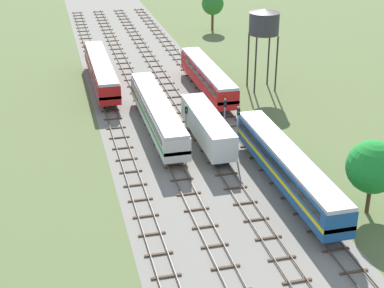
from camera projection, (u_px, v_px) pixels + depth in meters
ground_plane at (162, 105)px, 77.97m from camera, size 480.00×480.00×0.00m
ballast_bed at (162, 105)px, 77.97m from camera, size 18.26×176.00×0.01m
track_far_left at (109, 106)px, 77.21m from camera, size 2.40×126.00×0.29m
track_left at (144, 103)px, 78.27m from camera, size 2.40×126.00×0.29m
track_centre_left at (178, 100)px, 79.32m from camera, size 2.40×126.00×0.29m
track_centre at (211, 97)px, 80.38m from camera, size 2.40×126.00×0.29m
passenger_coach_centre_nearest at (287, 166)px, 55.73m from camera, size 2.96×22.00×3.80m
freight_boxcar_centre_left_near at (207, 126)px, 65.17m from camera, size 2.87×14.00×3.60m
passenger_coach_left_mid at (157, 112)px, 68.60m from camera, size 2.96×22.00×3.80m
diesel_railcar_centre_midfar at (207, 76)px, 81.07m from camera, size 2.96×20.50×3.80m
passenger_coach_far_left_far at (101, 70)px, 83.58m from camera, size 2.96×22.00×3.80m
water_tower at (264, 23)px, 80.07m from camera, size 4.41×4.41×11.60m
signal_post_nearest at (238, 126)px, 61.95m from camera, size 0.28×0.47×5.87m
signal_post_near at (225, 114)px, 66.25m from camera, size 0.28×0.47×5.08m
signal_post_mid at (186, 120)px, 64.59m from camera, size 0.28×0.47×5.02m
lineside_tree_0 at (213, 4)px, 114.52m from camera, size 4.37×4.37×7.45m
lineside_tree_1 at (373, 167)px, 50.93m from camera, size 4.83×4.83×7.11m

